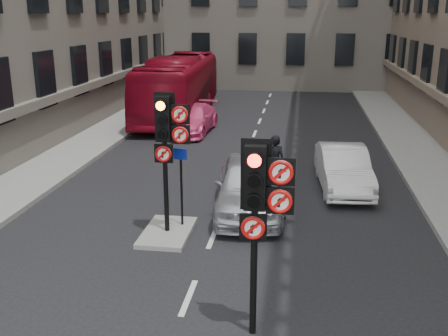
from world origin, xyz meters
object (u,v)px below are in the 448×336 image
(signal_near, at_px, (260,199))
(car_white, at_px, (343,168))
(motorcycle, at_px, (277,206))
(info_sign, at_px, (181,176))
(signal_far, at_px, (167,133))
(motorcyclist, at_px, (275,162))
(bus_red, at_px, (179,86))
(car_pink, at_px, (192,119))
(car_silver, at_px, (249,185))

(signal_near, height_order, car_white, signal_near)
(motorcycle, bearing_deg, info_sign, -160.48)
(signal_far, bearing_deg, car_white, 43.66)
(motorcyclist, bearing_deg, signal_near, 99.60)
(bus_red, relative_size, motorcycle, 6.23)
(car_pink, bearing_deg, signal_near, -71.36)
(signal_far, distance_m, bus_red, 16.17)
(signal_far, height_order, motorcyclist, signal_far)
(signal_far, bearing_deg, motorcyclist, 59.73)
(car_silver, distance_m, car_pink, 10.50)
(signal_near, height_order, signal_far, signal_far)
(car_white, xyz_separation_m, info_sign, (-4.45, -4.02, 0.79))
(signal_near, xyz_separation_m, info_sign, (-2.39, 4.43, -1.11))
(motorcycle, relative_size, motorcyclist, 1.06)
(motorcycle, height_order, motorcyclist, motorcyclist)
(car_white, bearing_deg, info_sign, -142.39)
(car_silver, bearing_deg, info_sign, -141.00)
(signal_near, distance_m, car_silver, 6.32)
(signal_near, relative_size, car_pink, 0.80)
(signal_near, xyz_separation_m, motorcyclist, (-0.14, 8.21, -1.69))
(car_white, height_order, info_sign, info_sign)
(car_pink, bearing_deg, car_white, -45.61)
(car_pink, bearing_deg, motorcyclist, -57.54)
(signal_near, relative_size, car_white, 0.85)
(car_white, distance_m, info_sign, 6.05)
(car_silver, height_order, bus_red, bus_red)
(info_sign, bearing_deg, car_silver, 55.99)
(car_silver, xyz_separation_m, motorcycle, (0.87, -1.00, -0.22))
(car_white, distance_m, motorcyclist, 2.23)
(car_silver, xyz_separation_m, car_pink, (-3.69, 9.83, -0.14))
(car_white, bearing_deg, signal_far, -140.80)
(signal_far, bearing_deg, info_sign, 63.77)
(signal_near, bearing_deg, info_sign, 118.29)
(car_white, bearing_deg, car_silver, -143.69)
(info_sign, bearing_deg, car_pink, 112.09)
(car_silver, height_order, car_white, car_silver)
(car_silver, distance_m, info_sign, 2.36)
(signal_near, height_order, info_sign, signal_near)
(signal_near, distance_m, car_white, 8.90)
(bus_red, height_order, motorcycle, bus_red)
(bus_red, bearing_deg, signal_far, -80.38)
(car_silver, distance_m, motorcycle, 1.34)
(motorcycle, bearing_deg, car_pink, 119.39)
(motorcyclist, xyz_separation_m, info_sign, (-2.25, -3.78, 0.59))
(signal_far, xyz_separation_m, info_sign, (0.21, 0.43, -1.23))
(car_white, height_order, car_pink, car_white)
(car_silver, distance_m, bus_red, 14.75)
(car_silver, xyz_separation_m, info_sign, (-1.62, -1.57, 0.69))
(car_white, distance_m, bus_red, 13.93)
(info_sign, bearing_deg, bus_red, 114.97)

